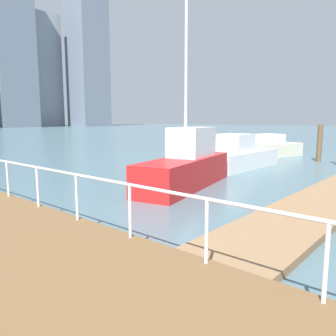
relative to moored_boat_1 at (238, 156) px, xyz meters
The scene contains 10 objects.
ground_plane 10.20m from the moored_boat_1, 154.14° to the left, with size 300.00×300.00×0.00m, color slate.
floating_dock 8.25m from the moored_boat_1, 132.29° to the right, with size 14.24×2.00×0.18m, color #93704C.
boardwalk_railing 14.22m from the moored_boat_1, 150.02° to the right, with size 0.06×26.74×1.08m.
dock_piling_1 6.37m from the moored_boat_1, 24.08° to the right, with size 0.32×0.32×2.36m, color brown.
moored_boat_1 is the anchor object (origin of this frame).
moored_boat_3 6.14m from the moored_boat_1, behind, with size 6.13×2.93×7.66m.
moored_boat_4 7.05m from the moored_boat_1, ahead, with size 4.82×2.97×1.65m.
skyline_tower_5 118.11m from the moored_boat_1, 70.96° to the left, with size 12.60×12.61×58.86m, color slate.
skyline_tower_6 134.75m from the moored_boat_1, 65.53° to the left, with size 12.20×12.07×44.10m, color #8C939E.
skyline_tower_7 131.05m from the moored_boat_1, 57.55° to the left, with size 13.66×11.55×68.00m, color slate.
Camera 1 is at (-7.36, 6.53, 2.68)m, focal length 35.35 mm.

